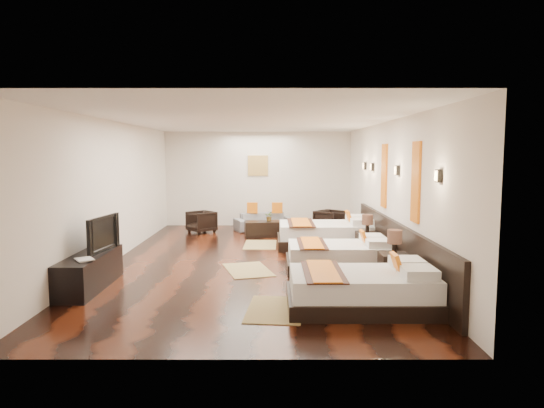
{
  "coord_description": "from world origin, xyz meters",
  "views": [
    {
      "loc": [
        0.42,
        -9.61,
        2.16
      ],
      "look_at": [
        0.42,
        0.44,
        1.1
      ],
      "focal_mm": 31.83,
      "sensor_mm": 36.0,
      "label": 1
    }
  ],
  "objects_px": {
    "sofa": "(265,222)",
    "table_plant": "(269,216)",
    "armchair_left": "(201,222)",
    "coffee_table": "(264,229)",
    "figurine": "(105,237)",
    "armchair_right": "(330,222)",
    "book": "(76,261)",
    "nightstand_a": "(394,265)",
    "nightstand_b": "(367,241)",
    "tv_console": "(90,271)",
    "bed_far": "(327,234)",
    "bed_near": "(363,289)",
    "tv": "(98,234)",
    "bed_mid": "(340,256)"
  },
  "relations": [
    {
      "from": "tv_console",
      "to": "armchair_left",
      "type": "bearing_deg",
      "value": 79.74
    },
    {
      "from": "figurine",
      "to": "tv",
      "type": "bearing_deg",
      "value": -83.82
    },
    {
      "from": "bed_mid",
      "to": "nightstand_a",
      "type": "bearing_deg",
      "value": -53.13
    },
    {
      "from": "figurine",
      "to": "coffee_table",
      "type": "xyz_separation_m",
      "value": [
        2.72,
        4.1,
        -0.5
      ]
    },
    {
      "from": "tv_console",
      "to": "armchair_left",
      "type": "distance_m",
      "value": 5.55
    },
    {
      "from": "coffee_table",
      "to": "table_plant",
      "type": "bearing_deg",
      "value": 21.57
    },
    {
      "from": "nightstand_a",
      "to": "book",
      "type": "bearing_deg",
      "value": -171.05
    },
    {
      "from": "armchair_right",
      "to": "table_plant",
      "type": "relative_size",
      "value": 2.75
    },
    {
      "from": "tv",
      "to": "coffee_table",
      "type": "height_order",
      "value": "tv"
    },
    {
      "from": "book",
      "to": "armchair_left",
      "type": "distance_m",
      "value": 6.06
    },
    {
      "from": "sofa",
      "to": "coffee_table",
      "type": "distance_m",
      "value": 1.05
    },
    {
      "from": "bed_far",
      "to": "book",
      "type": "height_order",
      "value": "bed_far"
    },
    {
      "from": "bed_near",
      "to": "sofa",
      "type": "xyz_separation_m",
      "value": [
        -1.48,
        6.89,
        -0.03
      ]
    },
    {
      "from": "table_plant",
      "to": "coffee_table",
      "type": "bearing_deg",
      "value": -158.43
    },
    {
      "from": "bed_near",
      "to": "armchair_left",
      "type": "distance_m",
      "value": 7.22
    },
    {
      "from": "nightstand_a",
      "to": "nightstand_b",
      "type": "relative_size",
      "value": 1.04
    },
    {
      "from": "nightstand_b",
      "to": "nightstand_a",
      "type": "bearing_deg",
      "value": -90.0
    },
    {
      "from": "sofa",
      "to": "nightstand_a",
      "type": "bearing_deg",
      "value": -90.05
    },
    {
      "from": "bed_far",
      "to": "tv",
      "type": "distance_m",
      "value": 5.25
    },
    {
      "from": "sofa",
      "to": "table_plant",
      "type": "distance_m",
      "value": 1.04
    },
    {
      "from": "tv",
      "to": "coffee_table",
      "type": "bearing_deg",
      "value": -22.33
    },
    {
      "from": "nightstand_a",
      "to": "sofa",
      "type": "height_order",
      "value": "nightstand_a"
    },
    {
      "from": "table_plant",
      "to": "armchair_right",
      "type": "bearing_deg",
      "value": 16.07
    },
    {
      "from": "bed_near",
      "to": "coffee_table",
      "type": "bearing_deg",
      "value": 104.21
    },
    {
      "from": "tv",
      "to": "sofa",
      "type": "distance_m",
      "value": 6.25
    },
    {
      "from": "armchair_left",
      "to": "coffee_table",
      "type": "bearing_deg",
      "value": 29.24
    },
    {
      "from": "book",
      "to": "figurine",
      "type": "distance_m",
      "value": 1.25
    },
    {
      "from": "armchair_left",
      "to": "armchair_right",
      "type": "xyz_separation_m",
      "value": [
        3.51,
        -0.09,
        0.02
      ]
    },
    {
      "from": "nightstand_b",
      "to": "armchair_left",
      "type": "distance_m",
      "value": 4.91
    },
    {
      "from": "figurine",
      "to": "armchair_right",
      "type": "height_order",
      "value": "figurine"
    },
    {
      "from": "nightstand_a",
      "to": "book",
      "type": "relative_size",
      "value": 2.86
    },
    {
      "from": "nightstand_a",
      "to": "armchair_left",
      "type": "bearing_deg",
      "value": 127.32
    },
    {
      "from": "bed_near",
      "to": "bed_mid",
      "type": "height_order",
      "value": "bed_near"
    },
    {
      "from": "tv_console",
      "to": "coffee_table",
      "type": "bearing_deg",
      "value": 60.69
    },
    {
      "from": "tv",
      "to": "sofa",
      "type": "relative_size",
      "value": 0.61
    },
    {
      "from": "bed_near",
      "to": "figurine",
      "type": "bearing_deg",
      "value": 157.48
    },
    {
      "from": "bed_near",
      "to": "book",
      "type": "relative_size",
      "value": 6.52
    },
    {
      "from": "book",
      "to": "armchair_left",
      "type": "bearing_deg",
      "value": 80.6
    },
    {
      "from": "table_plant",
      "to": "tv",
      "type": "bearing_deg",
      "value": -121.24
    },
    {
      "from": "bed_far",
      "to": "nightstand_a",
      "type": "xyz_separation_m",
      "value": [
        0.75,
        -3.17,
        0.03
      ]
    },
    {
      "from": "armchair_left",
      "to": "tv_console",
      "type": "bearing_deg",
      "value": -51.33
    },
    {
      "from": "tv_console",
      "to": "armchair_right",
      "type": "xyz_separation_m",
      "value": [
        4.5,
        5.37,
        0.04
      ]
    },
    {
      "from": "tv_console",
      "to": "figurine",
      "type": "relative_size",
      "value": 5.94
    },
    {
      "from": "bed_mid",
      "to": "nightstand_b",
      "type": "height_order",
      "value": "nightstand_b"
    },
    {
      "from": "coffee_table",
      "to": "figurine",
      "type": "bearing_deg",
      "value": -123.49
    },
    {
      "from": "figurine",
      "to": "sofa",
      "type": "bearing_deg",
      "value": 62.21
    },
    {
      "from": "tv_console",
      "to": "armchair_left",
      "type": "height_order",
      "value": "armchair_left"
    },
    {
      "from": "bed_near",
      "to": "coffee_table",
      "type": "distance_m",
      "value": 6.03
    },
    {
      "from": "bed_mid",
      "to": "armchair_right",
      "type": "xyz_separation_m",
      "value": [
        0.31,
        4.1,
        0.06
      ]
    },
    {
      "from": "nightstand_a",
      "to": "armchair_left",
      "type": "height_order",
      "value": "nightstand_a"
    }
  ]
}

